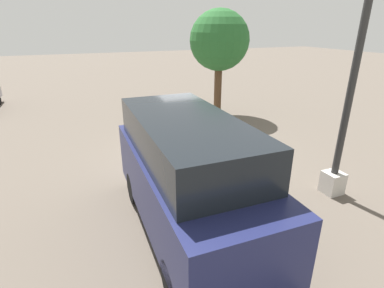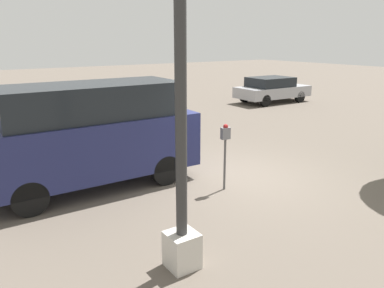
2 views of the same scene
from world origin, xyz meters
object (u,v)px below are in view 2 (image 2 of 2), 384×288
(parking_meter_near, at_px, (225,142))
(car_distant, at_px, (272,89))
(parked_van, at_px, (90,133))
(lamp_post, at_px, (181,160))

(parking_meter_near, height_order, car_distant, parking_meter_near)
(parked_van, bearing_deg, car_distant, -151.84)
(parking_meter_near, xyz_separation_m, car_distant, (-9.74, -8.06, -0.40))
(lamp_post, bearing_deg, parking_meter_near, -140.43)
(parking_meter_near, distance_m, lamp_post, 3.17)
(lamp_post, xyz_separation_m, car_distant, (-12.14, -10.05, -0.96))
(lamp_post, height_order, car_distant, lamp_post)
(parking_meter_near, relative_size, car_distant, 0.37)
(parking_meter_near, height_order, parked_van, parked_van)
(parked_van, distance_m, car_distant, 13.63)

